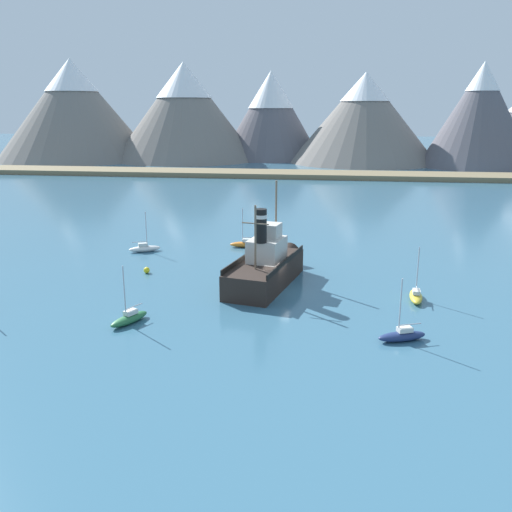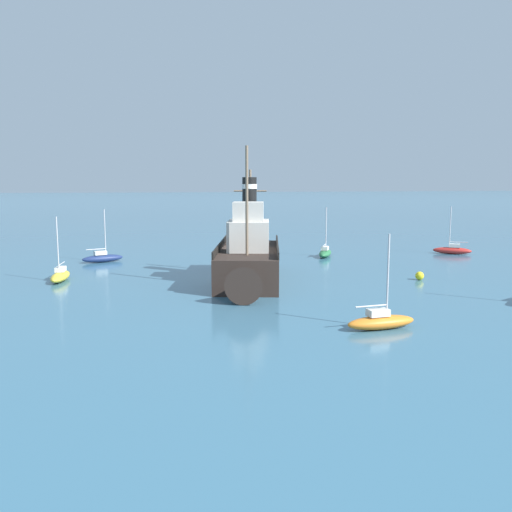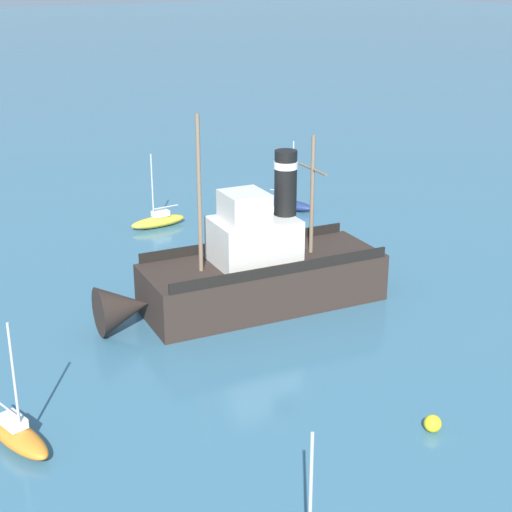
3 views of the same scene
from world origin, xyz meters
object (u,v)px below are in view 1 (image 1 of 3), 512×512
at_px(old_tugboat, 267,266).
at_px(mooring_buoy, 147,270).
at_px(sailboat_green, 129,318).
at_px(sailboat_white, 145,248).
at_px(sailboat_navy, 402,335).
at_px(sailboat_yellow, 416,296).
at_px(sailboat_orange, 245,244).

xyz_separation_m(old_tugboat, mooring_buoy, (-12.99, 1.72, -1.51)).
distance_m(old_tugboat, sailboat_green, 15.41).
xyz_separation_m(sailboat_white, sailboat_navy, (27.74, -22.57, 0.00)).
height_order(sailboat_green, sailboat_navy, same).
bearing_deg(sailboat_white, sailboat_yellow, -23.90).
bearing_deg(mooring_buoy, sailboat_orange, 55.03).
height_order(old_tugboat, sailboat_yellow, old_tugboat).
bearing_deg(sailboat_white, sailboat_orange, 17.80).
relative_size(old_tugboat, sailboat_green, 3.02).
relative_size(old_tugboat, sailboat_yellow, 3.02).
distance_m(sailboat_white, sailboat_green, 22.88).
relative_size(sailboat_navy, mooring_buoy, 7.54).
bearing_deg(sailboat_orange, old_tugboat, -72.71).
bearing_deg(sailboat_orange, sailboat_white, -162.20).
height_order(old_tugboat, sailboat_navy, old_tugboat).
relative_size(sailboat_yellow, mooring_buoy, 7.54).
xyz_separation_m(sailboat_yellow, mooring_buoy, (-26.92, 4.79, -0.10)).
relative_size(sailboat_green, sailboat_orange, 1.00).
distance_m(sailboat_green, mooring_buoy, 13.82).
bearing_deg(sailboat_yellow, old_tugboat, 167.57).
bearing_deg(sailboat_white, old_tugboat, -32.43).
relative_size(sailboat_white, mooring_buoy, 7.54).
xyz_separation_m(sailboat_orange, sailboat_yellow, (18.31, -17.11, 0.00)).
distance_m(old_tugboat, sailboat_yellow, 14.34).
xyz_separation_m(old_tugboat, sailboat_yellow, (13.94, -3.07, -1.40)).
distance_m(sailboat_white, mooring_buoy, 9.10).
height_order(old_tugboat, mooring_buoy, old_tugboat).
distance_m(old_tugboat, sailboat_navy, 16.97).
xyz_separation_m(sailboat_green, sailboat_yellow, (23.81, 8.68, 0.00)).
relative_size(old_tugboat, sailboat_white, 3.02).
distance_m(sailboat_yellow, mooring_buoy, 27.35).
height_order(sailboat_yellow, mooring_buoy, sailboat_yellow).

